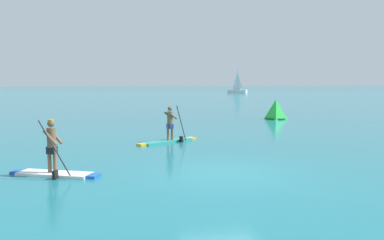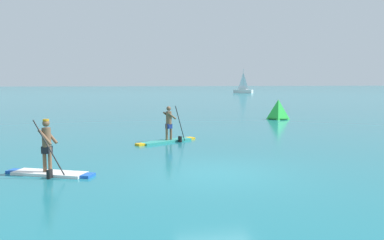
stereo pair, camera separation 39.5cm
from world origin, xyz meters
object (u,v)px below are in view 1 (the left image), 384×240
object	(u,v)px
paddleboarder_mid_center	(169,134)
race_marker_buoy	(276,110)
sailboat_right_horizon	(237,90)
paddleboarder_near_left	(54,162)

from	to	relation	value
paddleboarder_mid_center	race_marker_buoy	size ratio (longest dim) A/B	1.87
paddleboarder_mid_center	sailboat_right_horizon	bearing A→B (deg)	39.01
paddleboarder_near_left	sailboat_right_horizon	world-z (taller)	sailboat_right_horizon
paddleboarder_near_left	paddleboarder_mid_center	bearing A→B (deg)	76.92
race_marker_buoy	sailboat_right_horizon	world-z (taller)	sailboat_right_horizon
paddleboarder_near_left	paddleboarder_mid_center	distance (m)	7.18
sailboat_right_horizon	paddleboarder_near_left	bearing A→B (deg)	109.11
race_marker_buoy	sailboat_right_horizon	bearing A→B (deg)	74.02
paddleboarder_near_left	sailboat_right_horizon	bearing A→B (deg)	92.03
paddleboarder_mid_center	race_marker_buoy	xyz separation A→B (m)	(9.52, 9.50, 0.29)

